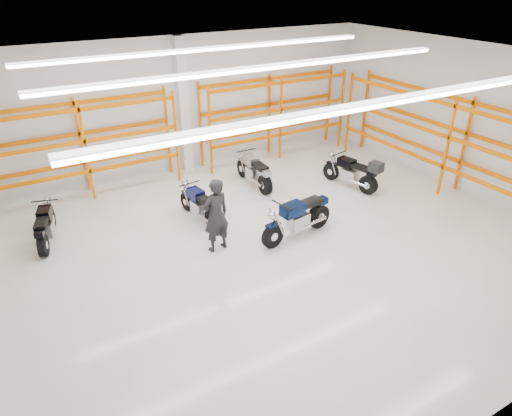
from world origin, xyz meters
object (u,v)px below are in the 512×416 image
motorcycle_back_d (355,173)px  motorcycle_back_b (201,206)px  motorcycle_back_a (45,228)px  motorcycle_back_c (255,172)px  motorcycle_main (300,218)px  structural_column (183,107)px  standing_man (216,215)px

motorcycle_back_d → motorcycle_back_b: bearing=174.5°
motorcycle_back_a → motorcycle_back_c: motorcycle_back_c is taller
motorcycle_back_c → motorcycle_back_d: 3.20m
motorcycle_back_a → motorcycle_back_d: motorcycle_back_d is taller
motorcycle_main → motorcycle_back_a: (-5.86, 2.95, -0.08)m
motorcycle_back_c → motorcycle_back_d: size_ratio=1.00×
motorcycle_main → motorcycle_back_d: bearing=25.8°
motorcycle_back_b → structural_column: (1.09, 3.65, 1.80)m
motorcycle_back_b → standing_man: (-0.24, -1.56, 0.52)m
motorcycle_back_d → motorcycle_main: bearing=-154.2°
motorcycle_back_b → motorcycle_back_d: bearing=-5.5°
motorcycle_back_c → structural_column: size_ratio=0.48×
motorcycle_back_d → standing_man: standing_man is taller
motorcycle_back_c → structural_column: 3.27m
motorcycle_back_d → structural_column: 6.04m
motorcycle_main → motorcycle_back_b: 2.82m
motorcycle_back_a → motorcycle_back_d: (9.07, -1.40, 0.08)m
standing_man → structural_column: bearing=-112.7°
standing_man → motorcycle_back_b: bearing=-107.2°
motorcycle_back_c → standing_man: standing_man is taller
motorcycle_back_c → structural_column: bearing=119.6°
motorcycle_main → standing_man: (-2.18, 0.49, 0.44)m
motorcycle_back_b → standing_man: bearing=-98.9°
motorcycle_back_a → structural_column: 5.99m
motorcycle_back_c → standing_man: bearing=-134.0°
standing_man → motorcycle_back_d: bearing=-177.1°
motorcycle_back_b → motorcycle_main: bearing=-46.6°
motorcycle_back_b → motorcycle_back_d: 5.17m
motorcycle_back_c → structural_column: (-1.37, 2.40, 1.75)m
motorcycle_back_a → motorcycle_back_c: size_ratio=0.90×
motorcycle_back_b → standing_man: standing_man is taller
motorcycle_back_a → motorcycle_back_b: bearing=-13.0°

